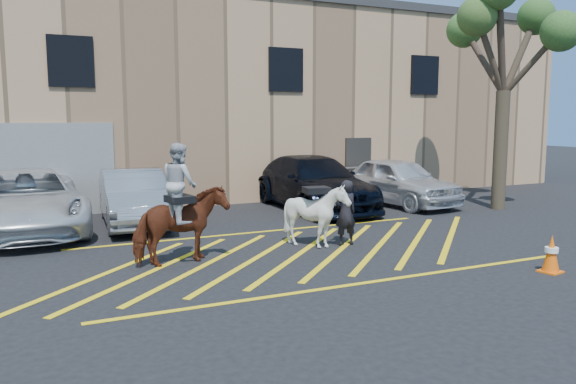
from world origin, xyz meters
name	(u,v)px	position (x,y,z in m)	size (l,w,h in m)	color
ground	(295,250)	(0.00, 0.00, 0.00)	(90.00, 90.00, 0.00)	black
car_white_pickup	(26,201)	(-5.40, 4.71, 0.82)	(2.71, 5.88, 1.63)	silver
car_silver_sedan	(134,197)	(-2.71, 4.65, 0.76)	(1.61, 4.63, 1.52)	gray
car_blue_suv	(314,183)	(3.09, 5.00, 0.85)	(2.38, 5.87, 1.70)	black
car_white_suv	(398,181)	(6.08, 4.53, 0.81)	(1.90, 4.73, 1.61)	silver
handler	(345,213)	(1.31, -0.01, 0.76)	(0.56, 0.36, 1.52)	black
warehouse	(167,100)	(-0.01, 11.99, 3.65)	(32.42, 10.20, 7.30)	tan
hatching_zone	(300,253)	(0.00, -0.30, 0.01)	(12.60, 5.12, 0.01)	yellow
mounted_bay	(180,216)	(-2.60, -0.10, 1.00)	(1.99, 1.18, 2.46)	#632F17
saddled_white	(316,215)	(0.59, 0.08, 0.75)	(1.38, 1.50, 1.48)	silver
traffic_cone	(551,254)	(3.69, -3.69, 0.37)	(0.45, 0.45, 0.73)	#FF640A
tree	(506,29)	(8.50, 2.41, 5.69)	(3.99, 4.37, 7.31)	#4D402E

